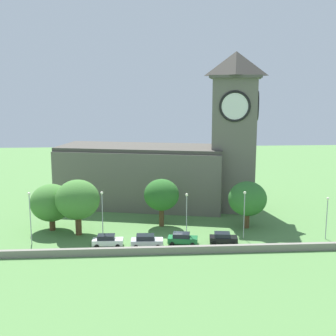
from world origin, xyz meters
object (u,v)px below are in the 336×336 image
at_px(tree_riverside_west, 247,199).
at_px(tree_by_tower, 161,195).
at_px(tree_riverside_east, 51,203).
at_px(car_green, 182,239).
at_px(streetlamp_west_end, 30,210).
at_px(car_black, 223,238).
at_px(streetlamp_central, 187,209).
at_px(car_silver, 147,241).
at_px(car_white, 107,241).
at_px(church, 167,163).
at_px(streetlamp_west_mid, 102,209).
at_px(streetlamp_east_end, 327,211).
at_px(streetlamp_east_mid, 244,207).
at_px(tree_churchyard, 78,200).

distance_m(tree_riverside_west, tree_by_tower, 14.26).
bearing_deg(tree_riverside_east, car_green, -21.16).
distance_m(streetlamp_west_end, tree_by_tower, 21.11).
xyz_separation_m(car_black, streetlamp_central, (-5.27, 2.21, 3.98)).
xyz_separation_m(car_black, tree_by_tower, (-8.75, 9.01, 4.56)).
bearing_deg(car_green, car_silver, -171.35).
height_order(car_white, car_silver, car_silver).
bearing_deg(car_silver, church, 78.68).
distance_m(car_silver, streetlamp_west_mid, 8.35).
xyz_separation_m(church, streetlamp_central, (1.63, -19.77, -3.80)).
bearing_deg(tree_riverside_east, tree_riverside_west, -1.66).
relative_size(church, tree_riverside_east, 5.23).
bearing_deg(streetlamp_central, streetlamp_east_end, -3.41).
bearing_deg(car_silver, car_white, 173.81).
relative_size(car_green, streetlamp_east_end, 0.70).
bearing_deg(car_white, streetlamp_central, 11.02).
bearing_deg(streetlamp_central, tree_riverside_east, 164.75).
bearing_deg(car_white, car_green, 0.98).
bearing_deg(car_white, tree_riverside_east, 139.44).
bearing_deg(tree_riverside_east, streetlamp_central, -15.25).
height_order(church, car_black, church).
relative_size(streetlamp_central, streetlamp_east_mid, 0.97).
height_order(streetlamp_west_end, streetlamp_central, streetlamp_west_end).
xyz_separation_m(tree_churchyard, tree_by_tower, (13.37, 3.54, -0.33)).
relative_size(streetlamp_east_end, tree_churchyard, 0.74).
height_order(car_black, streetlamp_central, streetlamp_central).
bearing_deg(streetlamp_east_mid, streetlamp_east_end, -4.71).
distance_m(car_white, tree_churchyard, 8.87).
height_order(tree_riverside_west, tree_by_tower, tree_by_tower).
height_order(car_black, tree_churchyard, tree_churchyard).
height_order(streetlamp_west_end, tree_riverside_east, streetlamp_west_end).
bearing_deg(car_silver, tree_by_tower, 74.52).
distance_m(car_white, streetlamp_west_mid, 4.92).
bearing_deg(car_white, tree_churchyard, 131.47).
height_order(streetlamp_central, streetlamp_east_mid, streetlamp_east_mid).
distance_m(car_green, tree_churchyard, 17.57).
distance_m(church, streetlamp_west_end, 29.90).
bearing_deg(tree_churchyard, car_black, -13.88).
bearing_deg(car_white, streetlamp_east_end, 1.79).
bearing_deg(streetlamp_west_mid, car_silver, -24.80).
bearing_deg(streetlamp_east_mid, tree_riverside_east, 168.64).
relative_size(church, car_black, 9.30).
xyz_separation_m(church, car_silver, (-4.55, -22.72, -7.68)).
distance_m(car_green, tree_riverside_east, 22.44).
bearing_deg(streetlamp_west_end, streetlamp_central, 1.45).
xyz_separation_m(streetlamp_west_mid, streetlamp_east_end, (34.21, -1.37, -0.65)).
distance_m(car_white, streetlamp_west_end, 12.25).
relative_size(tree_riverside_east, tree_by_tower, 0.95).
height_order(tree_churchyard, tree_riverside_west, tree_churchyard).
bearing_deg(church, car_green, -87.93).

